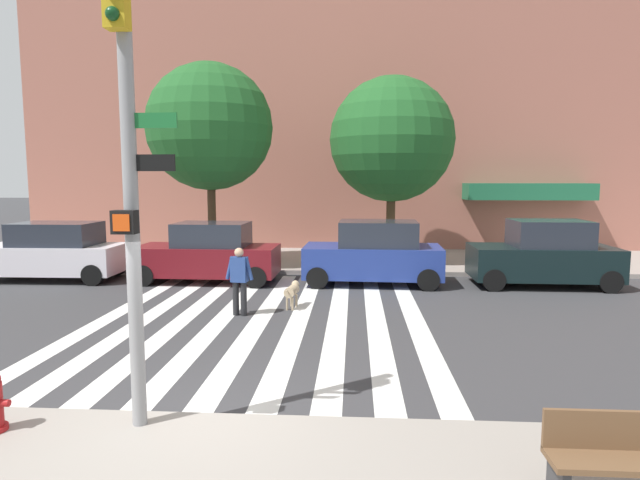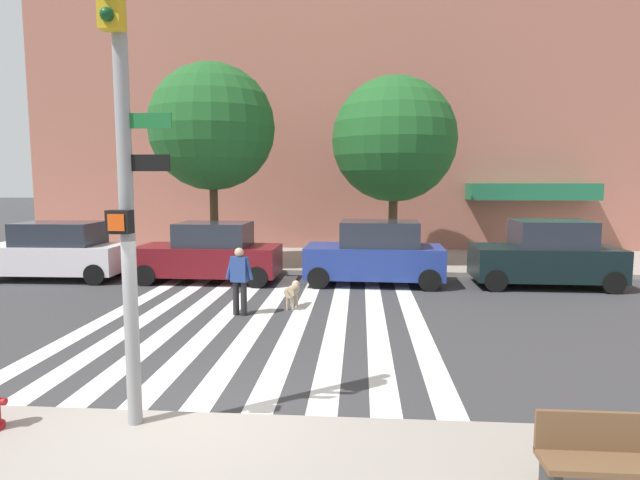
# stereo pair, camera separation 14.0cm
# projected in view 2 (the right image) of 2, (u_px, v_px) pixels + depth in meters

# --- Properties ---
(ground_plane) EXTENTS (160.00, 160.00, 0.00)m
(ground_plane) POSITION_uv_depth(u_px,v_px,m) (265.00, 316.00, 12.59)
(ground_plane) COLOR #353538
(sidewalk_far) EXTENTS (80.00, 6.00, 0.15)m
(sidewalk_far) POSITION_uv_depth(u_px,v_px,m) (303.00, 259.00, 21.06)
(sidewalk_far) COLOR gray
(sidewalk_far) RESTS_ON ground_plane
(crosswalk_stripes) EXTENTS (7.65, 10.52, 0.01)m
(crosswalk_stripes) POSITION_uv_depth(u_px,v_px,m) (263.00, 316.00, 12.59)
(crosswalk_stripes) COLOR silver
(crosswalk_stripes) RESTS_ON ground_plane
(traffic_light_pole) EXTENTS (0.74, 0.46, 5.80)m
(traffic_light_pole) POSITION_uv_depth(u_px,v_px,m) (123.00, 157.00, 6.30)
(traffic_light_pole) COLOR gray
(traffic_light_pole) RESTS_ON sidewalk_near
(sidewalk_bench) EXTENTS (1.60, 0.44, 0.87)m
(sidewalk_bench) POSITION_uv_depth(u_px,v_px,m) (625.00, 460.00, 4.98)
(sidewalk_bench) COLOR brown
(sidewalk_bench) RESTS_ON sidewalk_near
(parked_car_near_curb) EXTENTS (4.47, 2.00, 1.88)m
(parked_car_near_curb) POSITION_uv_depth(u_px,v_px,m) (57.00, 252.00, 17.16)
(parked_car_near_curb) COLOR silver
(parked_car_near_curb) RESTS_ON ground_plane
(parked_car_behind_first) EXTENTS (4.49, 1.98, 1.90)m
(parked_car_behind_first) POSITION_uv_depth(u_px,v_px,m) (210.00, 254.00, 16.77)
(parked_car_behind_first) COLOR maroon
(parked_car_behind_first) RESTS_ON ground_plane
(parked_car_third_in_line) EXTENTS (4.29, 2.13, 1.98)m
(parked_car_third_in_line) POSITION_uv_depth(u_px,v_px,m) (375.00, 254.00, 16.36)
(parked_car_third_in_line) COLOR navy
(parked_car_third_in_line) RESTS_ON ground_plane
(parked_car_fourth_in_line) EXTENTS (4.27, 2.02, 2.03)m
(parked_car_fourth_in_line) POSITION_uv_depth(u_px,v_px,m) (546.00, 256.00, 15.97)
(parked_car_fourth_in_line) COLOR black
(parked_car_fourth_in_line) RESTS_ON ground_plane
(street_tree_nearest) EXTENTS (4.45, 4.45, 7.17)m
(street_tree_nearest) POSITION_uv_depth(u_px,v_px,m) (212.00, 127.00, 18.55)
(street_tree_nearest) COLOR #4C3823
(street_tree_nearest) RESTS_ON sidewalk_far
(street_tree_middle) EXTENTS (4.61, 4.61, 6.89)m
(street_tree_middle) POSITION_uv_depth(u_px,v_px,m) (394.00, 140.00, 19.43)
(street_tree_middle) COLOR #4C3823
(street_tree_middle) RESTS_ON sidewalk_far
(pedestrian_dog_walker) EXTENTS (0.71, 0.29, 1.64)m
(pedestrian_dog_walker) POSITION_uv_depth(u_px,v_px,m) (240.00, 277.00, 12.59)
(pedestrian_dog_walker) COLOR black
(pedestrian_dog_walker) RESTS_ON ground_plane
(dog_on_leash) EXTENTS (0.34, 0.98, 0.65)m
(dog_on_leash) POSITION_uv_depth(u_px,v_px,m) (293.00, 291.00, 13.38)
(dog_on_leash) COLOR tan
(dog_on_leash) RESTS_ON ground_plane
(pedestrian_bystander) EXTENTS (0.34, 0.70, 1.64)m
(pedestrian_bystander) POSITION_uv_depth(u_px,v_px,m) (512.00, 239.00, 19.36)
(pedestrian_bystander) COLOR #282D4C
(pedestrian_bystander) RESTS_ON sidewalk_far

